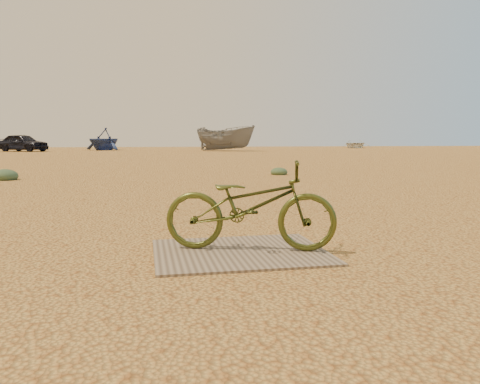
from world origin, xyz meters
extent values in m
plane|color=tan|center=(0.00, 0.00, 0.00)|extent=(120.00, 120.00, 0.00)
cube|color=gray|center=(0.45, 0.28, 0.01)|extent=(1.60, 1.30, 0.02)
imported|color=#414819|center=(0.56, 0.31, 0.44)|extent=(1.70, 1.00, 0.85)
imported|color=black|center=(-10.53, 38.80, 0.75)|extent=(4.66, 3.77, 1.49)
imported|color=navy|center=(-4.14, 42.06, 1.06)|extent=(5.17, 5.31, 2.13)
imported|color=slate|center=(6.66, 37.31, 1.12)|extent=(5.91, 5.33, 2.25)
imported|color=silver|center=(23.94, 47.68, 0.47)|extent=(5.25, 5.57, 0.94)
ellipsoid|color=#4C5F3F|center=(-4.01, 9.21, 0.00)|extent=(0.66, 0.66, 0.37)
ellipsoid|color=#4C5F3F|center=(3.52, 9.52, 0.00)|extent=(0.50, 0.50, 0.28)
camera|label=1|loc=(-0.41, -3.93, 1.07)|focal=35.00mm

